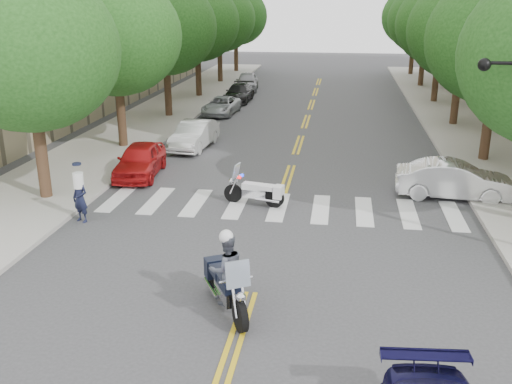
% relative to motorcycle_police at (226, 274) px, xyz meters
% --- Properties ---
extents(ground, '(140.00, 140.00, 0.00)m').
position_rel_motorcycle_police_xyz_m(ground, '(0.46, 0.89, -0.94)').
color(ground, '#38383A').
rests_on(ground, ground).
extents(sidewalk_left, '(5.00, 60.00, 0.15)m').
position_rel_motorcycle_police_xyz_m(sidewalk_left, '(-9.04, 22.89, -0.87)').
color(sidewalk_left, '#9E9991').
rests_on(sidewalk_left, ground).
extents(sidewalk_right, '(5.00, 60.00, 0.15)m').
position_rel_motorcycle_police_xyz_m(sidewalk_right, '(9.96, 22.89, -0.87)').
color(sidewalk_right, '#9E9991').
rests_on(sidewalk_right, ground).
extents(tree_l_0, '(6.40, 6.40, 8.45)m').
position_rel_motorcycle_police_xyz_m(tree_l_0, '(-8.34, 6.89, 4.61)').
color(tree_l_0, '#382316').
rests_on(tree_l_0, ground).
extents(tree_l_1, '(6.40, 6.40, 8.45)m').
position_rel_motorcycle_police_xyz_m(tree_l_1, '(-8.34, 14.89, 4.61)').
color(tree_l_1, '#382316').
rests_on(tree_l_1, ground).
extents(tree_l_2, '(6.40, 6.40, 8.45)m').
position_rel_motorcycle_police_xyz_m(tree_l_2, '(-8.34, 22.89, 4.61)').
color(tree_l_2, '#382316').
rests_on(tree_l_2, ground).
extents(tree_l_3, '(6.40, 6.40, 8.45)m').
position_rel_motorcycle_police_xyz_m(tree_l_3, '(-8.34, 30.89, 4.61)').
color(tree_l_3, '#382316').
rests_on(tree_l_3, ground).
extents(tree_l_4, '(6.40, 6.40, 8.45)m').
position_rel_motorcycle_police_xyz_m(tree_l_4, '(-8.34, 38.89, 4.61)').
color(tree_l_4, '#382316').
rests_on(tree_l_4, ground).
extents(tree_l_5, '(6.40, 6.40, 8.45)m').
position_rel_motorcycle_police_xyz_m(tree_l_5, '(-8.34, 46.89, 4.61)').
color(tree_l_5, '#382316').
rests_on(tree_l_5, ground).
extents(tree_r_1, '(6.40, 6.40, 8.45)m').
position_rel_motorcycle_police_xyz_m(tree_r_1, '(9.26, 14.89, 4.61)').
color(tree_r_1, '#382316').
rests_on(tree_r_1, ground).
extents(tree_r_2, '(6.40, 6.40, 8.45)m').
position_rel_motorcycle_police_xyz_m(tree_r_2, '(9.26, 22.89, 4.61)').
color(tree_r_2, '#382316').
rests_on(tree_r_2, ground).
extents(tree_r_3, '(6.40, 6.40, 8.45)m').
position_rel_motorcycle_police_xyz_m(tree_r_3, '(9.26, 30.89, 4.61)').
color(tree_r_3, '#382316').
rests_on(tree_r_3, ground).
extents(tree_r_4, '(6.40, 6.40, 8.45)m').
position_rel_motorcycle_police_xyz_m(tree_r_4, '(9.26, 38.89, 4.61)').
color(tree_r_4, '#382316').
rests_on(tree_r_4, ground).
extents(tree_r_5, '(6.40, 6.40, 8.45)m').
position_rel_motorcycle_police_xyz_m(tree_r_5, '(9.26, 46.89, 4.61)').
color(tree_r_5, '#382316').
rests_on(tree_r_5, ground).
extents(motorcycle_police, '(1.53, 2.40, 2.13)m').
position_rel_motorcycle_police_xyz_m(motorcycle_police, '(0.00, 0.00, 0.00)').
color(motorcycle_police, black).
rests_on(motorcycle_police, ground).
extents(motorcycle_parked, '(2.31, 0.87, 1.51)m').
position_rel_motorcycle_police_xyz_m(motorcycle_parked, '(-0.27, 7.46, -0.42)').
color(motorcycle_parked, black).
rests_on(motorcycle_parked, ground).
extents(officer_standing, '(0.72, 0.61, 1.68)m').
position_rel_motorcycle_police_xyz_m(officer_standing, '(-6.04, 4.99, -0.10)').
color(officer_standing, black).
rests_on(officer_standing, ground).
extents(convertible, '(4.45, 1.84, 1.43)m').
position_rel_motorcycle_police_xyz_m(convertible, '(6.96, 9.39, -0.23)').
color(convertible, silver).
rests_on(convertible, ground).
extents(parked_car_a, '(2.05, 4.28, 1.41)m').
position_rel_motorcycle_police_xyz_m(parked_car_a, '(-5.84, 10.39, -0.24)').
color(parked_car_a, '#AF1214').
rests_on(parked_car_a, ground).
extents(parked_car_b, '(1.82, 4.28, 1.37)m').
position_rel_motorcycle_police_xyz_m(parked_car_b, '(-4.74, 15.39, -0.26)').
color(parked_car_b, silver).
rests_on(parked_car_b, ground).
extents(parked_car_c, '(2.14, 4.20, 1.14)m').
position_rel_motorcycle_police_xyz_m(parked_car_c, '(-5.22, 24.39, -0.38)').
color(parked_car_c, '#A8ACB0').
rests_on(parked_car_c, ground).
extents(parked_car_d, '(1.84, 4.43, 1.28)m').
position_rel_motorcycle_police_xyz_m(parked_car_d, '(-4.93, 29.39, -0.30)').
color(parked_car_d, black).
rests_on(parked_car_d, ground).
extents(parked_car_e, '(2.16, 4.49, 1.48)m').
position_rel_motorcycle_police_xyz_m(parked_car_e, '(-5.22, 34.82, -0.21)').
color(parked_car_e, gray).
rests_on(parked_car_e, ground).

